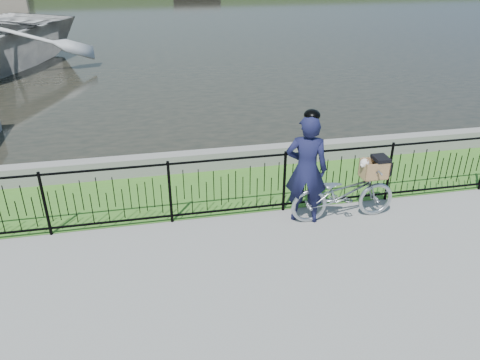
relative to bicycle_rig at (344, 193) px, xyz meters
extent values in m
plane|color=gray|center=(-1.94, -1.14, -0.50)|extent=(120.00, 120.00, 0.00)
cube|color=#3A6F22|center=(-1.94, 1.46, -0.49)|extent=(60.00, 2.00, 0.01)
plane|color=black|center=(-1.94, 31.86, -0.50)|extent=(120.00, 120.00, 0.00)
cube|color=gray|center=(-1.94, 2.46, -0.30)|extent=(60.00, 0.30, 0.40)
imported|color=#ACB3B9|center=(-0.01, 0.00, -0.01)|extent=(1.85, 0.64, 0.97)
cube|color=black|center=(0.50, 0.00, 0.25)|extent=(0.38, 0.18, 0.02)
cube|color=#977146|center=(0.50, 0.00, 0.26)|extent=(0.44, 0.29, 0.01)
cube|color=#977146|center=(0.50, 0.14, 0.41)|extent=(0.44, 0.02, 0.31)
cube|color=#977146|center=(0.50, -0.14, 0.41)|extent=(0.44, 0.02, 0.31)
cube|color=#977146|center=(0.71, 0.00, 0.41)|extent=(0.01, 0.29, 0.31)
cube|color=#977146|center=(0.29, 0.00, 0.41)|extent=(0.01, 0.29, 0.31)
cube|color=black|center=(0.60, 0.00, 0.59)|extent=(0.24, 0.30, 0.06)
cube|color=black|center=(0.73, 0.00, 0.44)|extent=(0.02, 0.30, 0.25)
ellipsoid|color=silver|center=(0.48, 0.00, 0.38)|extent=(0.31, 0.22, 0.20)
sphere|color=silver|center=(0.30, -0.02, 0.54)|extent=(0.15, 0.15, 0.15)
sphere|color=silver|center=(0.25, -0.04, 0.51)|extent=(0.07, 0.07, 0.07)
sphere|color=black|center=(0.23, -0.05, 0.51)|extent=(0.02, 0.02, 0.02)
cone|color=#925C3C|center=(0.30, 0.04, 0.60)|extent=(0.06, 0.08, 0.08)
cone|color=#925C3C|center=(0.32, -0.06, 0.60)|extent=(0.06, 0.08, 0.08)
imported|color=#131536|center=(-0.68, 0.09, 0.46)|extent=(0.81, 0.67, 1.92)
ellipsoid|color=black|center=(-0.68, 0.09, 1.40)|extent=(0.26, 0.29, 0.18)
camera|label=1|loc=(-3.16, -6.56, 3.82)|focal=35.00mm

